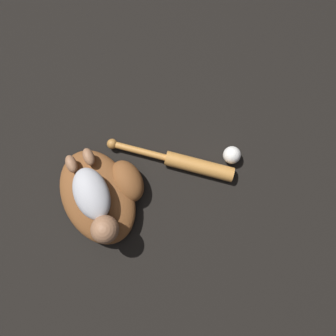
{
  "coord_description": "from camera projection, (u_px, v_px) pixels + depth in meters",
  "views": [
    {
      "loc": [
        0.16,
        0.23,
        1.26
      ],
      "look_at": [
        -0.04,
        0.31,
        0.08
      ],
      "focal_mm": 35.0,
      "sensor_mm": 36.0,
      "label": 1
    }
  ],
  "objects": [
    {
      "name": "baseball_glove",
      "position": [
        103.0,
        194.0,
        1.21
      ],
      "size": [
        0.39,
        0.33,
        0.11
      ],
      "color": "brown",
      "rests_on": "ground"
    },
    {
      "name": "ground_plane",
      "position": [
        97.0,
        212.0,
        1.25
      ],
      "size": [
        6.0,
        6.0,
        0.0
      ],
      "primitive_type": "plane",
      "color": "black"
    },
    {
      "name": "baby_figure",
      "position": [
        95.0,
        201.0,
        1.11
      ],
      "size": [
        0.34,
        0.12,
        0.1
      ],
      "color": "#B2B2B7",
      "rests_on": "baseball_glove"
    },
    {
      "name": "baseball",
      "position": [
        232.0,
        155.0,
        1.25
      ],
      "size": [
        0.07,
        0.07,
        0.07
      ],
      "color": "white",
      "rests_on": "ground"
    },
    {
      "name": "baseball_bat",
      "position": [
        185.0,
        163.0,
        1.25
      ],
      "size": [
        0.33,
        0.42,
        0.06
      ],
      "color": "#C6843D",
      "rests_on": "ground"
    }
  ]
}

